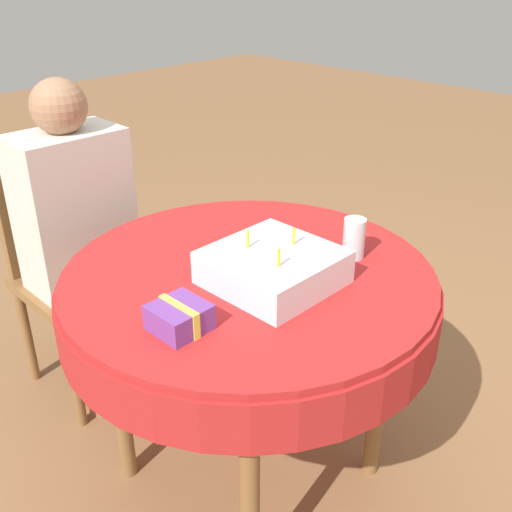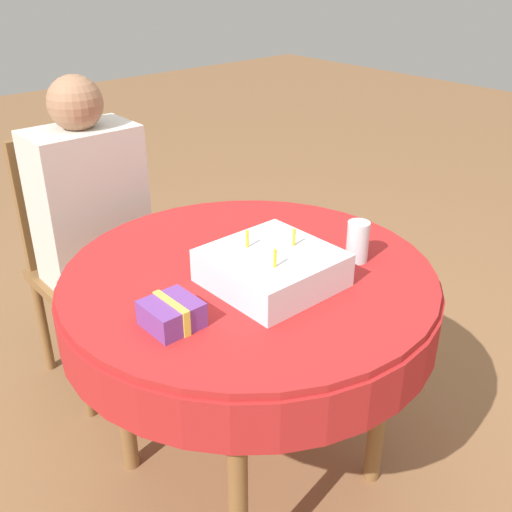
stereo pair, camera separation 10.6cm
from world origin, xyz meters
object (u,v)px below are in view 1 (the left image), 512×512
at_px(person, 79,220).
at_px(drinking_glass, 354,238).
at_px(chair, 72,260).
at_px(gift_box, 179,317).
at_px(birthday_cake, 274,267).

relative_size(person, drinking_glass, 10.11).
xyz_separation_m(chair, gift_box, (-0.22, -0.91, 0.27)).
bearing_deg(chair, gift_box, -102.65).
distance_m(birthday_cake, drinking_glass, 0.26).
bearing_deg(drinking_glass, chair, 109.07).
distance_m(chair, drinking_glass, 1.08).
bearing_deg(person, gift_box, -104.08).
bearing_deg(birthday_cake, drinking_glass, -13.47).
xyz_separation_m(birthday_cake, drinking_glass, (0.26, -0.06, 0.01)).
distance_m(person, birthday_cake, 0.83).
distance_m(chair, birthday_cake, 0.96).
bearing_deg(drinking_glass, birthday_cake, 166.53).
bearing_deg(birthday_cake, gift_box, 178.60).
bearing_deg(birthday_cake, chair, 95.10).
bearing_deg(drinking_glass, gift_box, 173.00).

